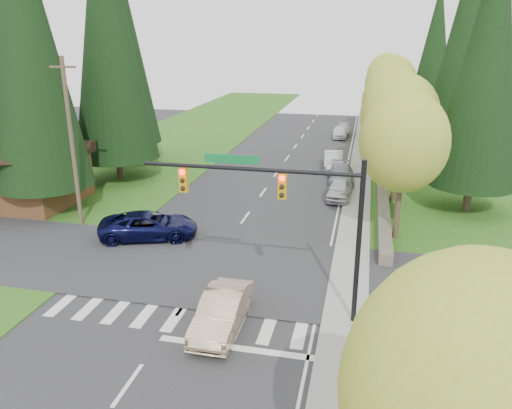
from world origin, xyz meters
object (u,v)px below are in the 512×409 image
(parked_car_c, at_px, (333,161))
(parked_car_e, at_px, (343,129))
(parked_car_d, at_px, (340,132))
(suv_navy, at_px, (149,226))
(parked_car_a, at_px, (340,189))
(parked_car_b, at_px, (341,175))
(sedan_champagne, at_px, (222,311))

(parked_car_c, relative_size, parked_car_e, 1.09)
(parked_car_d, relative_size, parked_car_e, 0.92)
(suv_navy, xyz_separation_m, parked_car_a, (10.17, 9.76, -0.09))
(parked_car_c, bearing_deg, parked_car_b, -82.51)
(parked_car_a, relative_size, parked_car_c, 0.87)
(parked_car_b, relative_size, parked_car_e, 1.13)
(suv_navy, bearing_deg, parked_car_e, -33.00)
(parked_car_d, bearing_deg, parked_car_b, -89.23)
(parked_car_a, relative_size, parked_car_b, 0.84)
(suv_navy, xyz_separation_m, parked_car_b, (10.06, 13.76, -0.08))
(suv_navy, distance_m, parked_car_a, 14.10)
(parked_car_a, bearing_deg, suv_navy, -133.01)
(suv_navy, distance_m, parked_car_e, 35.38)
(suv_navy, distance_m, parked_car_b, 17.05)
(parked_car_d, bearing_deg, parked_car_a, -89.69)
(parked_car_e, bearing_deg, parked_car_b, -87.31)
(parked_car_b, bearing_deg, sedan_champagne, -102.83)
(suv_navy, bearing_deg, parked_car_c, -45.16)
(parked_car_d, distance_m, parked_car_e, 2.24)
(sedan_champagne, relative_size, parked_car_d, 1.16)
(sedan_champagne, xyz_separation_m, parked_car_e, (2.29, 42.22, -0.13))
(parked_car_c, bearing_deg, parked_car_e, 85.47)
(parked_car_b, bearing_deg, parked_car_d, 90.04)
(parked_car_c, height_order, parked_car_d, parked_car_c)
(parked_car_a, distance_m, parked_car_c, 8.30)
(parked_car_b, distance_m, parked_car_e, 20.49)
(suv_navy, xyz_separation_m, parked_car_c, (9.12, 18.00, -0.01))
(parked_car_a, bearing_deg, parked_car_c, 100.38)
(parked_car_c, relative_size, parked_car_d, 1.18)
(sedan_champagne, height_order, parked_car_a, sedan_champagne)
(parked_car_b, xyz_separation_m, parked_car_c, (-0.94, 4.24, 0.07))
(parked_car_a, distance_m, parked_car_d, 22.27)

